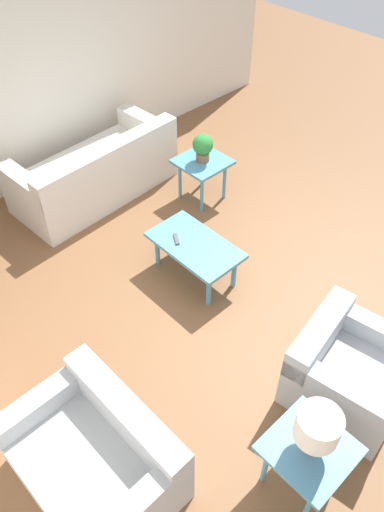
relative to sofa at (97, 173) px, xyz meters
name	(u,v)px	position (x,y,z in m)	size (l,w,h in m)	color
ground_plane	(231,285)	(-2.23, -0.08, -0.31)	(14.00, 14.00, 0.00)	brown
wall_right	(48,67)	(0.83, -0.08, 1.04)	(0.12, 7.20, 2.70)	silver
sofa	(97,173)	(0.00, 0.00, 0.00)	(1.03, 2.05, 0.81)	silver
armchair	(346,371)	(-3.72, 0.13, -0.02)	(1.00, 1.00, 0.71)	#A8ADB2
loveseat	(97,458)	(-2.90, 2.06, -0.03)	(1.23, 0.89, 0.71)	#A8ADB2
coffee_table	(195,248)	(-1.85, 0.09, 0.07)	(0.97, 0.55, 0.44)	teal
side_table_plant	(202,166)	(-0.94, -0.89, 0.16)	(0.57, 0.57, 0.54)	teal
side_table_lamp	(308,453)	(-3.95, 1.00, 0.16)	(0.57, 0.57, 0.54)	teal
potted_plant	(203,147)	(-0.94, -0.89, 0.42)	(0.24, 0.24, 0.34)	brown
table_lamp	(318,428)	(-3.95, 1.00, 0.52)	(0.30, 0.30, 0.42)	red
remote_control	(176,239)	(-1.68, 0.18, 0.14)	(0.16, 0.12, 0.02)	#4C4C51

